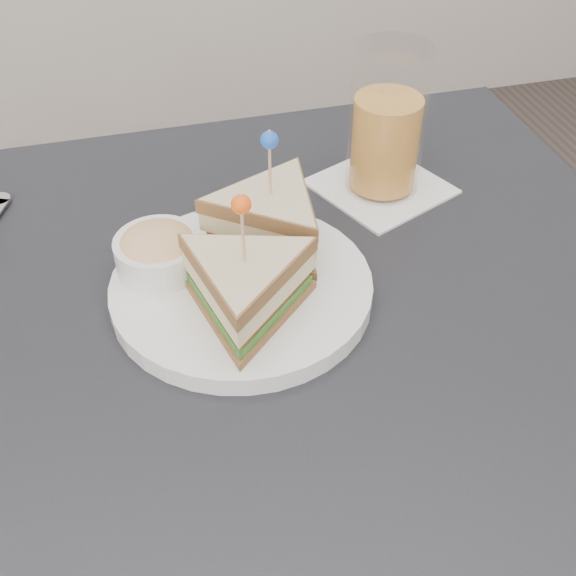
# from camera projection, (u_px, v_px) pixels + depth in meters

# --- Properties ---
(table) EXTENTS (0.80, 0.80, 0.75)m
(table) POSITION_uv_depth(u_px,v_px,m) (281.00, 395.00, 0.69)
(table) COLOR black
(table) RESTS_ON ground
(plate_meal) EXTENTS (0.29, 0.29, 0.14)m
(plate_meal) POSITION_uv_depth(u_px,v_px,m) (245.00, 260.00, 0.66)
(plate_meal) COLOR white
(plate_meal) RESTS_ON table
(drink_set) EXTENTS (0.17, 0.17, 0.16)m
(drink_set) POSITION_uv_depth(u_px,v_px,m) (386.00, 130.00, 0.77)
(drink_set) COLOR white
(drink_set) RESTS_ON table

